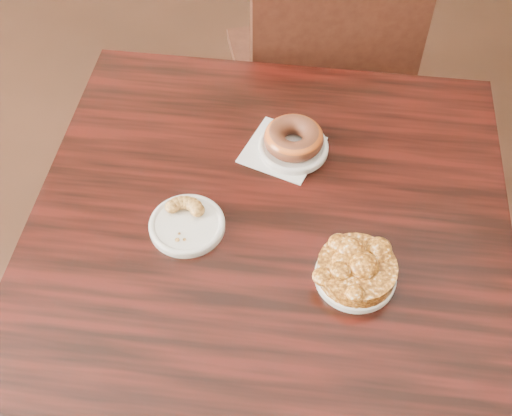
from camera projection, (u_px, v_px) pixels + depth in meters
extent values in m
cube|color=black|center=(267.00, 315.00, 1.51)|extent=(1.14, 1.14, 0.75)
cube|color=silver|center=(282.00, 150.00, 1.33)|extent=(0.20, 0.20, 0.00)
cylinder|color=silver|center=(293.00, 147.00, 1.32)|extent=(0.14, 0.14, 0.01)
cylinder|color=white|center=(187.00, 225.00, 1.20)|extent=(0.14, 0.14, 0.01)
cylinder|color=white|center=(355.00, 277.00, 1.13)|extent=(0.14, 0.14, 0.01)
torus|color=#953C15|center=(294.00, 138.00, 1.30)|extent=(0.12, 0.12, 0.04)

